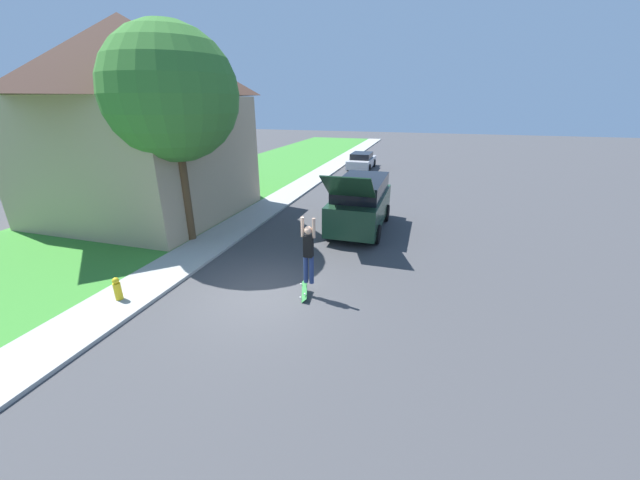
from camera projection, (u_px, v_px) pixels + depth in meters
The scene contains 10 objects.
ground_plane at pixel (262, 294), 10.40m from camera, with size 120.00×120.00×0.00m, color #3D3D3F.
lawn at pixel (168, 212), 17.89m from camera, with size 10.00×80.00×0.08m.
sidewalk at pixel (247, 220), 16.70m from camera, with size 1.80×80.00×0.10m.
house at pixel (135, 118), 15.99m from camera, with size 8.85×8.50×8.57m.
lawn_tree_near at pixel (172, 95), 12.39m from camera, with size 4.64×4.64×7.72m.
suv_parked at pixel (360, 203), 15.29m from camera, with size 2.18×5.62×2.92m.
car_down_street at pixel (362, 161), 29.54m from camera, with size 1.90×4.30×1.30m.
skateboarder at pixel (308, 250), 9.80m from camera, with size 0.41×0.22×1.94m.
skateboard at pixel (304, 290), 10.19m from camera, with size 0.40×0.77×0.41m.
fire_hydrant at pixel (117, 289), 9.82m from camera, with size 0.20×0.20×0.67m.
Camera 1 is at (4.25, -8.24, 5.25)m, focal length 20.00 mm.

